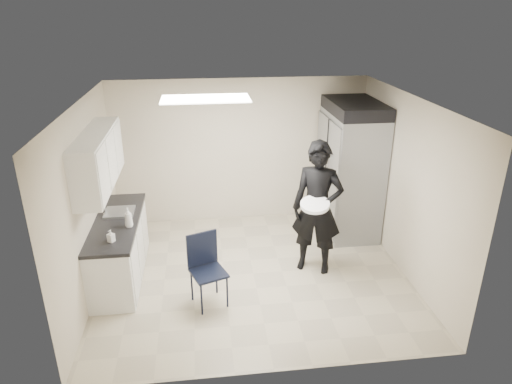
{
  "coord_description": "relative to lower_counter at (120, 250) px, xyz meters",
  "views": [
    {
      "loc": [
        -0.68,
        -5.83,
        3.78
      ],
      "look_at": [
        0.07,
        0.2,
        1.25
      ],
      "focal_mm": 32.0,
      "sensor_mm": 36.0,
      "label": 1
    }
  ],
  "objects": [
    {
      "name": "soap_bottle_a",
      "position": [
        0.22,
        -0.22,
        0.62
      ],
      "size": [
        0.13,
        0.13,
        0.28
      ],
      "primitive_type": "imported",
      "rotation": [
        0.0,
        0.0,
        0.2
      ],
      "color": "white",
      "rests_on": "countertop"
    },
    {
      "name": "soap_bottle_b",
      "position": [
        0.05,
        -0.63,
        0.56
      ],
      "size": [
        0.11,
        0.11,
        0.17
      ],
      "primitive_type": "imported",
      "rotation": [
        0.0,
        0.0,
        -0.59
      ],
      "color": "silver",
      "rests_on": "countertop"
    },
    {
      "name": "notice_sticker_right",
      "position": [
        -0.29,
        0.1,
        0.75
      ],
      "size": [
        0.0,
        0.12,
        0.07
      ],
      "primitive_type": "cube",
      "color": "yellow",
      "rests_on": "left_wall"
    },
    {
      "name": "back_wall",
      "position": [
        1.95,
        1.8,
        0.87
      ],
      "size": [
        4.5,
        0.0,
        4.5
      ],
      "primitive_type": "plane",
      "rotation": [
        1.57,
        0.0,
        0.0
      ],
      "color": "beige",
      "rests_on": "floor"
    },
    {
      "name": "notice_sticker_left",
      "position": [
        -0.29,
        -0.1,
        0.79
      ],
      "size": [
        0.0,
        0.12,
        0.07
      ],
      "primitive_type": "cube",
      "color": "yellow",
      "rests_on": "left_wall"
    },
    {
      "name": "faucet",
      "position": [
        -0.18,
        0.25,
        0.59
      ],
      "size": [
        0.02,
        0.02,
        0.24
      ],
      "primitive_type": "cylinder",
      "color": "silver",
      "rests_on": "countertop"
    },
    {
      "name": "fridge_compressor",
      "position": [
        3.78,
        1.07,
        1.77
      ],
      "size": [
        0.8,
        1.35,
        0.2
      ],
      "primitive_type": "cube",
      "color": "black",
      "rests_on": "commercial_fridge"
    },
    {
      "name": "lower_counter",
      "position": [
        0.0,
        0.0,
        0.0
      ],
      "size": [
        0.6,
        1.9,
        0.86
      ],
      "primitive_type": "cube",
      "color": "silver",
      "rests_on": "floor"
    },
    {
      "name": "countertop",
      "position": [
        0.0,
        0.0,
        0.46
      ],
      "size": [
        0.64,
        1.95,
        0.05
      ],
      "primitive_type": "cube",
      "color": "black",
      "rests_on": "lower_counter"
    },
    {
      "name": "towel_dispenser",
      "position": [
        -0.19,
        1.15,
        1.19
      ],
      "size": [
        0.22,
        0.3,
        0.35
      ],
      "primitive_type": "cube",
      "color": "black",
      "rests_on": "left_wall"
    },
    {
      "name": "left_wall",
      "position": [
        -0.3,
        -0.2,
        0.87
      ],
      "size": [
        0.0,
        4.0,
        4.0
      ],
      "primitive_type": "plane",
      "rotation": [
        1.57,
        0.0,
        1.57
      ],
      "color": "beige",
      "rests_on": "floor"
    },
    {
      "name": "upper_cabinets",
      "position": [
        -0.13,
        0.0,
        1.4
      ],
      "size": [
        0.35,
        1.8,
        0.75
      ],
      "primitive_type": "cube",
      "color": "silver",
      "rests_on": "left_wall"
    },
    {
      "name": "man_tuxedo",
      "position": [
        2.9,
        -0.16,
        0.58
      ],
      "size": [
        0.87,
        0.74,
        2.01
      ],
      "primitive_type": "imported",
      "rotation": [
        0.0,
        0.0,
        -0.41
      ],
      "color": "black",
      "rests_on": "floor"
    },
    {
      "name": "ceiling_panel",
      "position": [
        1.35,
        0.2,
        2.14
      ],
      "size": [
        1.2,
        0.6,
        0.02
      ],
      "primitive_type": "cube",
      "color": "white",
      "rests_on": "ceiling"
    },
    {
      "name": "ceiling",
      "position": [
        1.95,
        -0.2,
        2.17
      ],
      "size": [
        4.5,
        4.5,
        0.0
      ],
      "primitive_type": "plane",
      "rotation": [
        3.14,
        0.0,
        0.0
      ],
      "color": "silver",
      "rests_on": "back_wall"
    },
    {
      "name": "right_wall",
      "position": [
        4.2,
        -0.2,
        0.87
      ],
      "size": [
        0.0,
        4.0,
        4.0
      ],
      "primitive_type": "plane",
      "rotation": [
        1.57,
        0.0,
        -1.57
      ],
      "color": "beige",
      "rests_on": "floor"
    },
    {
      "name": "folding_chair",
      "position": [
        1.28,
        -0.86,
        0.05
      ],
      "size": [
        0.55,
        0.55,
        0.96
      ],
      "primitive_type": "cube",
      "rotation": [
        0.0,
        0.0,
        0.36
      ],
      "color": "black",
      "rests_on": "floor"
    },
    {
      "name": "sink",
      "position": [
        0.02,
        0.25,
        0.44
      ],
      "size": [
        0.42,
        0.4,
        0.14
      ],
      "primitive_type": "cube",
      "color": "gray",
      "rests_on": "countertop"
    },
    {
      "name": "bucket_lid",
      "position": [
        2.8,
        -0.39,
        0.74
      ],
      "size": [
        0.54,
        0.54,
        0.05
      ],
      "primitive_type": "cylinder",
      "rotation": [
        0.0,
        0.0,
        -0.41
      ],
      "color": "white",
      "rests_on": "man_tuxedo"
    },
    {
      "name": "floor",
      "position": [
        1.95,
        -0.2,
        -0.43
      ],
      "size": [
        4.5,
        4.5,
        0.0
      ],
      "primitive_type": "plane",
      "color": "#B2A78C",
      "rests_on": "ground"
    },
    {
      "name": "commercial_fridge",
      "position": [
        3.78,
        1.07,
        0.62
      ],
      "size": [
        0.8,
        1.35,
        2.1
      ],
      "primitive_type": "cube",
      "color": "gray",
      "rests_on": "floor"
    }
  ]
}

